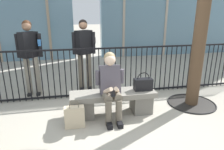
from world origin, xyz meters
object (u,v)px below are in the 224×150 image
Objects in this scene: bystander_at_railing at (30,53)px; seated_person_with_phone at (111,84)px; handbag_on_bench at (143,84)px; bystander_further_back at (84,50)px; stone_bench at (113,101)px; shopping_bag at (75,117)px.

seated_person_with_phone is at bearing -43.10° from bystander_at_railing.
handbag_on_bench is 1.83m from bystander_further_back.
shopping_bag is (-0.73, -0.33, -0.08)m from stone_bench.
bystander_at_railing is at bearing 118.51° from shopping_bag.
bystander_further_back is (-0.34, 1.60, 0.35)m from seated_person_with_phone.
shopping_bag is 1.99m from bystander_further_back.
bystander_further_back is at bearing 105.64° from stone_bench.
seated_person_with_phone is at bearing -118.58° from stone_bench.
seated_person_with_phone is 3.48× the size of handbag_on_bench.
seated_person_with_phone reaches higher than handbag_on_bench.
bystander_at_railing is at bearing -173.76° from bystander_further_back.
seated_person_with_phone is at bearing -169.66° from handbag_on_bench.
shopping_bag is (-0.66, -0.20, -0.46)m from seated_person_with_phone.
handbag_on_bench is 0.73× the size of shopping_bag.
stone_bench is 0.94× the size of bystander_further_back.
stone_bench is 2.23m from bystander_at_railing.
bystander_at_railing reaches higher than shopping_bag.
stone_bench is at bearing -39.24° from bystander_at_railing.
shopping_bag is at bearing -155.78° from stone_bench.
bystander_at_railing is 1.23m from bystander_further_back.
bystander_further_back is (1.22, 0.13, 0.00)m from bystander_at_railing.
shopping_bag is at bearing -61.49° from bystander_at_railing.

